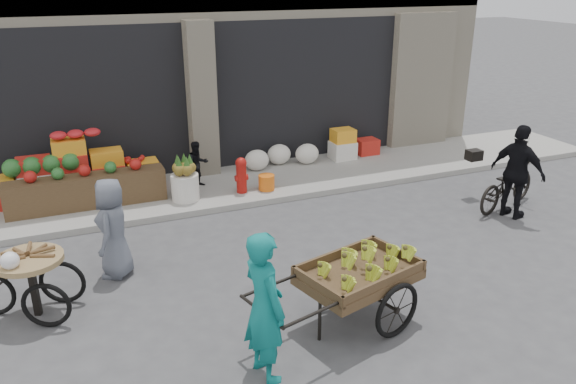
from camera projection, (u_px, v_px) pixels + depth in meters
name	position (u px, v px, depth m)	size (l,w,h in m)	color
ground	(298.00, 288.00, 7.88)	(80.00, 80.00, 0.00)	#424244
sidewalk	(217.00, 188.00, 11.38)	(18.00, 2.20, 0.12)	gray
building	(166.00, 7.00, 13.56)	(14.00, 6.45, 7.00)	beige
fruit_display	(83.00, 171.00, 10.51)	(3.10, 1.12, 1.24)	red
pineapple_bin	(185.00, 187.00, 10.57)	(0.52, 0.52, 0.50)	silver
fire_hydrant	(241.00, 174.00, 10.87)	(0.22, 0.22, 0.71)	#A5140F
orange_bucket	(267.00, 182.00, 11.09)	(0.32, 0.32, 0.30)	orange
right_bay_goods	(321.00, 149.00, 12.71)	(3.35, 0.60, 0.70)	silver
seated_person	(198.00, 164.00, 11.15)	(0.45, 0.35, 0.93)	black
banana_cart	(356.00, 272.00, 6.84)	(2.58, 1.55, 1.01)	brown
vendor_woman	(264.00, 307.00, 5.89)	(0.63, 0.41, 1.73)	#0E716F
tricycle_cart	(31.00, 276.00, 7.08)	(1.45, 1.09, 0.95)	#9E7F51
vendor_grey	(113.00, 228.00, 8.00)	(0.72, 0.47, 1.48)	slate
bicycle	(507.00, 185.00, 10.46)	(0.60, 1.72, 0.90)	black
cyclist	(518.00, 172.00, 9.89)	(1.00, 0.42, 1.71)	black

